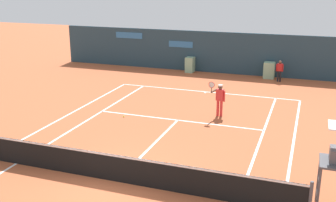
# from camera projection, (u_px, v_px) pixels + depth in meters

# --- Properties ---
(ground_plane) EXTENTS (80.00, 80.00, 0.01)m
(ground_plane) POSITION_uv_depth(u_px,v_px,m) (124.00, 174.00, 13.83)
(ground_plane) COLOR #B25633
(tennis_net) EXTENTS (12.10, 0.10, 1.07)m
(tennis_net) POSITION_uv_depth(u_px,v_px,m) (116.00, 167.00, 13.17)
(tennis_net) COLOR #4C4C51
(tennis_net) RESTS_ON ground_plane
(sponsor_back_wall) EXTENTS (25.00, 1.02, 2.88)m
(sponsor_back_wall) POSITION_uv_depth(u_px,v_px,m) (226.00, 54.00, 28.20)
(sponsor_back_wall) COLOR #233D4C
(sponsor_back_wall) RESTS_ON ground_plane
(player_on_baseline) EXTENTS (0.72, 0.65, 1.81)m
(player_on_baseline) POSITION_uv_depth(u_px,v_px,m) (220.00, 97.00, 19.37)
(player_on_baseline) COLOR red
(player_on_baseline) RESTS_ON ground_plane
(ball_kid_left_post) EXTENTS (0.46, 0.19, 1.38)m
(ball_kid_left_post) POSITION_uv_depth(u_px,v_px,m) (280.00, 70.00, 26.02)
(ball_kid_left_post) COLOR black
(ball_kid_left_post) RESTS_ON ground_plane
(tennis_ball_by_sideline) EXTENTS (0.07, 0.07, 0.07)m
(tennis_ball_by_sideline) POSITION_uv_depth(u_px,v_px,m) (124.00, 116.00, 19.49)
(tennis_ball_by_sideline) COLOR #CCE033
(tennis_ball_by_sideline) RESTS_ON ground_plane
(tennis_ball_near_service_line) EXTENTS (0.07, 0.07, 0.07)m
(tennis_ball_near_service_line) POSITION_uv_depth(u_px,v_px,m) (112.00, 158.00, 14.97)
(tennis_ball_near_service_line) COLOR #CCE033
(tennis_ball_near_service_line) RESTS_ON ground_plane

